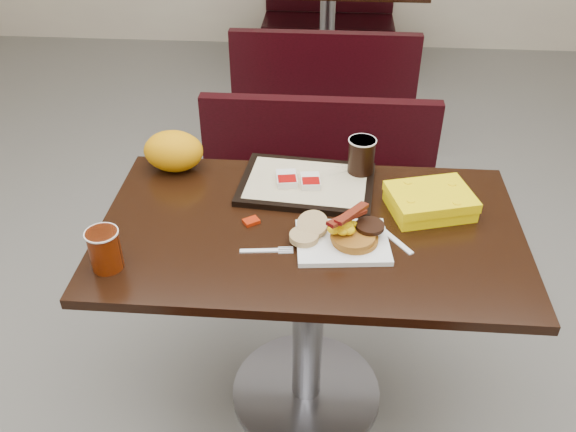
# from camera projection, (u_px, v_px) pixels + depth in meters

# --- Properties ---
(floor) EXTENTS (6.00, 7.00, 0.01)m
(floor) POSITION_uv_depth(u_px,v_px,m) (306.00, 394.00, 2.18)
(floor) COLOR slate
(floor) RESTS_ON ground
(table_near) EXTENTS (1.20, 0.70, 0.75)m
(table_near) POSITION_uv_depth(u_px,v_px,m) (308.00, 319.00, 1.96)
(table_near) COLOR black
(table_near) RESTS_ON floor
(bench_near_n) EXTENTS (1.00, 0.46, 0.72)m
(bench_near_n) POSITION_uv_depth(u_px,v_px,m) (316.00, 201.00, 2.53)
(bench_near_n) COLOR black
(bench_near_n) RESTS_ON floor
(table_far) EXTENTS (1.20, 0.70, 0.75)m
(table_far) POSITION_uv_depth(u_px,v_px,m) (327.00, 38.00, 4.06)
(table_far) COLOR black
(table_far) RESTS_ON floor
(bench_far_s) EXTENTS (1.00, 0.46, 0.72)m
(bench_far_s) POSITION_uv_depth(u_px,v_px,m) (324.00, 83.00, 3.50)
(bench_far_s) COLOR black
(bench_far_s) RESTS_ON floor
(bench_far_n) EXTENTS (1.00, 0.46, 0.72)m
(bench_far_n) POSITION_uv_depth(u_px,v_px,m) (329.00, 8.00, 4.63)
(bench_far_n) COLOR black
(bench_far_n) RESTS_ON floor
(platter) EXTENTS (0.27, 0.22, 0.01)m
(platter) POSITION_uv_depth(u_px,v_px,m) (342.00, 242.00, 1.67)
(platter) COLOR white
(platter) RESTS_ON table_near
(pancake_stack) EXTENTS (0.14, 0.14, 0.03)m
(pancake_stack) POSITION_uv_depth(u_px,v_px,m) (355.00, 237.00, 1.65)
(pancake_stack) COLOR #9F5E1A
(pancake_stack) RESTS_ON platter
(sausage_patty) EXTENTS (0.10, 0.10, 0.01)m
(sausage_patty) POSITION_uv_depth(u_px,v_px,m) (370.00, 226.00, 1.66)
(sausage_patty) COLOR black
(sausage_patty) RESTS_ON pancake_stack
(scrambled_eggs) EXTENTS (0.09, 0.09, 0.04)m
(scrambled_eggs) POSITION_uv_depth(u_px,v_px,m) (343.00, 225.00, 1.64)
(scrambled_eggs) COLOR #FFC405
(scrambled_eggs) RESTS_ON pancake_stack
(bacon_strips) EXTENTS (0.14, 0.15, 0.01)m
(bacon_strips) POSITION_uv_depth(u_px,v_px,m) (347.00, 216.00, 1.62)
(bacon_strips) COLOR #450408
(bacon_strips) RESTS_ON scrambled_eggs
(muffin_bottom) EXTENTS (0.09, 0.09, 0.02)m
(muffin_bottom) POSITION_uv_depth(u_px,v_px,m) (304.00, 237.00, 1.66)
(muffin_bottom) COLOR tan
(muffin_bottom) RESTS_ON platter
(muffin_top) EXTENTS (0.11, 0.11, 0.05)m
(muffin_top) POSITION_uv_depth(u_px,v_px,m) (313.00, 225.00, 1.68)
(muffin_top) COLOR tan
(muffin_top) RESTS_ON platter
(coffee_cup_near) EXTENTS (0.08, 0.08, 0.11)m
(coffee_cup_near) POSITION_uv_depth(u_px,v_px,m) (105.00, 250.00, 1.56)
(coffee_cup_near) COLOR #872604
(coffee_cup_near) RESTS_ON table_near
(fork) EXTENTS (0.15, 0.04, 0.00)m
(fork) POSITION_uv_depth(u_px,v_px,m) (259.00, 251.00, 1.65)
(fork) COLOR white
(fork) RESTS_ON table_near
(knife) EXTENTS (0.12, 0.16, 0.00)m
(knife) POSITION_uv_depth(u_px,v_px,m) (390.00, 235.00, 1.70)
(knife) COLOR white
(knife) RESTS_ON table_near
(condiment_syrup) EXTENTS (0.05, 0.05, 0.01)m
(condiment_syrup) POSITION_uv_depth(u_px,v_px,m) (251.00, 221.00, 1.75)
(condiment_syrup) COLOR #9E1E06
(condiment_syrup) RESTS_ON table_near
(condiment_ketchup) EXTENTS (0.05, 0.04, 0.01)m
(condiment_ketchup) POSITION_uv_depth(u_px,v_px,m) (280.00, 199.00, 1.84)
(condiment_ketchup) COLOR #8C0504
(condiment_ketchup) RESTS_ON table_near
(tray) EXTENTS (0.43, 0.33, 0.02)m
(tray) POSITION_uv_depth(u_px,v_px,m) (307.00, 184.00, 1.90)
(tray) COLOR black
(tray) RESTS_ON table_near
(hashbrown_sleeve_left) EXTENTS (0.07, 0.09, 0.02)m
(hashbrown_sleeve_left) POSITION_uv_depth(u_px,v_px,m) (287.00, 179.00, 1.89)
(hashbrown_sleeve_left) COLOR silver
(hashbrown_sleeve_left) RESTS_ON tray
(hashbrown_sleeve_right) EXTENTS (0.07, 0.09, 0.02)m
(hashbrown_sleeve_right) POSITION_uv_depth(u_px,v_px,m) (310.00, 181.00, 1.88)
(hashbrown_sleeve_right) COLOR silver
(hashbrown_sleeve_right) RESTS_ON tray
(coffee_cup_far) EXTENTS (0.08, 0.08, 0.11)m
(coffee_cup_far) POSITION_uv_depth(u_px,v_px,m) (361.00, 156.00, 1.91)
(coffee_cup_far) COLOR black
(coffee_cup_far) RESTS_ON tray
(clamshell) EXTENTS (0.27, 0.23, 0.06)m
(clamshell) POSITION_uv_depth(u_px,v_px,m) (430.00, 201.00, 1.78)
(clamshell) COLOR #FCD804
(clamshell) RESTS_ON table_near
(paper_bag) EXTENTS (0.22, 0.19, 0.13)m
(paper_bag) POSITION_uv_depth(u_px,v_px,m) (174.00, 151.00, 1.95)
(paper_bag) COLOR orange
(paper_bag) RESTS_ON table_near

